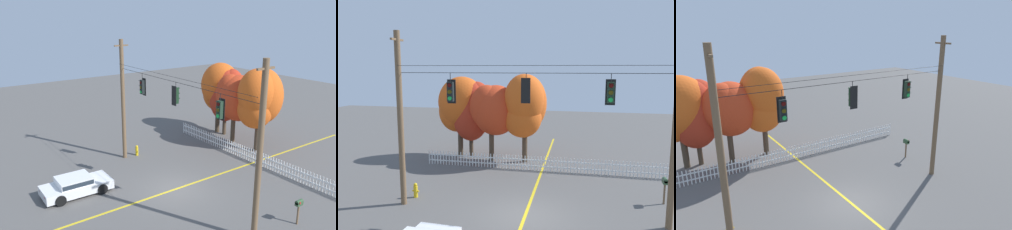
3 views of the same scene
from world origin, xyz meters
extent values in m
plane|color=#565451|center=(0.00, 0.00, 0.00)|extent=(80.00, 80.00, 0.00)
cube|color=gold|center=(0.00, 0.00, 0.00)|extent=(0.16, 36.00, 0.01)
cylinder|color=brown|center=(-6.44, 0.00, 4.45)|extent=(0.30, 0.30, 8.91)
cylinder|color=brown|center=(6.44, 0.00, 4.45)|extent=(0.30, 0.30, 8.91)
cube|color=brown|center=(-6.44, 0.00, 8.46)|extent=(0.10, 1.10, 0.10)
cube|color=brown|center=(6.44, 0.00, 8.46)|extent=(0.10, 1.10, 0.10)
cylinder|color=black|center=(0.00, 0.00, 6.85)|extent=(12.69, 0.02, 0.02)
cylinder|color=black|center=(0.00, -0.25, 7.19)|extent=(12.69, 0.02, 0.02)
cylinder|color=black|center=(-3.71, 0.00, 6.63)|extent=(0.03, 0.03, 0.43)
cube|color=black|center=(-3.71, 0.13, 5.94)|extent=(0.43, 0.02, 1.17)
cube|color=black|center=(-3.71, 0.00, 5.94)|extent=(0.30, 0.24, 0.94)
cylinder|color=#410706|center=(-3.71, -0.14, 6.26)|extent=(0.20, 0.03, 0.20)
cube|color=black|center=(-3.71, -0.18, 6.37)|extent=(0.22, 0.12, 0.06)
cylinder|color=#463B09|center=(-3.71, -0.14, 5.94)|extent=(0.20, 0.03, 0.20)
cube|color=black|center=(-3.71, -0.18, 6.06)|extent=(0.22, 0.12, 0.06)
cylinder|color=green|center=(-3.71, -0.14, 5.63)|extent=(0.20, 0.03, 0.20)
cube|color=black|center=(-3.71, -0.18, 5.74)|extent=(0.22, 0.12, 0.06)
cylinder|color=black|center=(-0.01, 0.00, 6.68)|extent=(0.03, 0.03, 0.33)
cube|color=black|center=(-0.01, -0.13, 6.05)|extent=(0.43, 0.02, 1.16)
cube|color=black|center=(-0.01, 0.00, 6.05)|extent=(0.30, 0.24, 0.94)
cylinder|color=#410706|center=(-0.01, 0.14, 6.36)|extent=(0.20, 0.03, 0.20)
cube|color=black|center=(-0.01, 0.18, 6.48)|extent=(0.22, 0.12, 0.06)
cylinder|color=#463B09|center=(-0.01, 0.14, 6.05)|extent=(0.20, 0.03, 0.20)
cube|color=black|center=(-0.01, 0.18, 6.17)|extent=(0.22, 0.12, 0.06)
cylinder|color=green|center=(-0.01, 0.14, 5.74)|extent=(0.20, 0.03, 0.20)
cube|color=black|center=(-0.01, 0.18, 5.85)|extent=(0.22, 0.12, 0.06)
cylinder|color=black|center=(3.72, 0.00, 6.66)|extent=(0.03, 0.03, 0.37)
cube|color=black|center=(3.72, 0.13, 6.02)|extent=(0.43, 0.02, 1.14)
cube|color=#1E3323|center=(3.72, 0.00, 6.02)|extent=(0.30, 0.24, 0.92)
cylinder|color=#410706|center=(3.72, -0.14, 6.32)|extent=(0.20, 0.03, 0.20)
cube|color=#1E3323|center=(3.72, -0.18, 6.44)|extent=(0.22, 0.12, 0.06)
cylinder|color=#463B09|center=(3.72, -0.14, 6.02)|extent=(0.20, 0.03, 0.20)
cube|color=#1E3323|center=(3.72, -0.18, 6.13)|extent=(0.22, 0.12, 0.06)
cylinder|color=green|center=(3.72, -0.14, 5.71)|extent=(0.20, 0.03, 0.20)
cube|color=#1E3323|center=(3.72, -0.18, 5.83)|extent=(0.22, 0.12, 0.06)
cube|color=white|center=(-7.70, 7.21, 0.50)|extent=(0.06, 0.04, 1.01)
cube|color=white|center=(-7.48, 7.21, 0.50)|extent=(0.06, 0.04, 1.01)
cube|color=white|center=(-7.25, 7.21, 0.50)|extent=(0.06, 0.04, 1.01)
cube|color=white|center=(-7.03, 7.21, 0.50)|extent=(0.06, 0.04, 1.01)
cube|color=white|center=(-6.80, 7.21, 0.50)|extent=(0.06, 0.04, 1.01)
cube|color=white|center=(-6.58, 7.21, 0.50)|extent=(0.06, 0.04, 1.01)
cube|color=white|center=(-6.35, 7.21, 0.50)|extent=(0.06, 0.04, 1.01)
cube|color=white|center=(-6.13, 7.21, 0.50)|extent=(0.06, 0.04, 1.01)
cube|color=white|center=(-5.90, 7.21, 0.50)|extent=(0.06, 0.04, 1.01)
cube|color=white|center=(-5.68, 7.21, 0.50)|extent=(0.06, 0.04, 1.01)
cube|color=white|center=(-5.45, 7.21, 0.50)|extent=(0.06, 0.04, 1.01)
cube|color=white|center=(-5.23, 7.21, 0.50)|extent=(0.06, 0.04, 1.01)
cube|color=white|center=(-5.00, 7.21, 0.50)|extent=(0.06, 0.04, 1.01)
cube|color=white|center=(-4.78, 7.21, 0.50)|extent=(0.06, 0.04, 1.01)
cube|color=white|center=(-4.56, 7.21, 0.50)|extent=(0.06, 0.04, 1.01)
cube|color=white|center=(-4.33, 7.21, 0.50)|extent=(0.06, 0.04, 1.01)
cube|color=white|center=(-4.11, 7.21, 0.50)|extent=(0.06, 0.04, 1.01)
cube|color=white|center=(-3.88, 7.21, 0.50)|extent=(0.06, 0.04, 1.01)
cube|color=white|center=(-3.66, 7.21, 0.50)|extent=(0.06, 0.04, 1.01)
cube|color=white|center=(-3.43, 7.21, 0.50)|extent=(0.06, 0.04, 1.01)
cube|color=white|center=(-3.21, 7.21, 0.50)|extent=(0.06, 0.04, 1.01)
cube|color=white|center=(-2.98, 7.21, 0.50)|extent=(0.06, 0.04, 1.01)
cube|color=white|center=(-2.76, 7.21, 0.50)|extent=(0.06, 0.04, 1.01)
cube|color=white|center=(-2.53, 7.21, 0.50)|extent=(0.06, 0.04, 1.01)
cube|color=white|center=(-2.31, 7.21, 0.50)|extent=(0.06, 0.04, 1.01)
cube|color=white|center=(-2.08, 7.21, 0.50)|extent=(0.06, 0.04, 1.01)
cube|color=white|center=(-1.86, 7.21, 0.50)|extent=(0.06, 0.04, 1.01)
cube|color=white|center=(-1.63, 7.21, 0.50)|extent=(0.06, 0.04, 1.01)
cube|color=white|center=(-1.41, 7.21, 0.50)|extent=(0.06, 0.04, 1.01)
cube|color=white|center=(-1.18, 7.21, 0.50)|extent=(0.06, 0.04, 1.01)
cube|color=white|center=(-0.96, 7.21, 0.50)|extent=(0.06, 0.04, 1.01)
cube|color=white|center=(-0.73, 7.21, 0.50)|extent=(0.06, 0.04, 1.01)
cube|color=white|center=(-0.51, 7.21, 0.50)|extent=(0.06, 0.04, 1.01)
cube|color=white|center=(-0.28, 7.21, 0.50)|extent=(0.06, 0.04, 1.01)
cube|color=white|center=(-0.06, 7.21, 0.50)|extent=(0.06, 0.04, 1.01)
cube|color=white|center=(0.17, 7.21, 0.50)|extent=(0.06, 0.04, 1.01)
cube|color=white|center=(0.39, 7.21, 0.50)|extent=(0.06, 0.04, 1.01)
cube|color=white|center=(0.62, 7.21, 0.50)|extent=(0.06, 0.04, 1.01)
cube|color=white|center=(0.84, 7.21, 0.50)|extent=(0.06, 0.04, 1.01)
cube|color=white|center=(1.07, 7.21, 0.50)|extent=(0.06, 0.04, 1.01)
cube|color=white|center=(1.29, 7.21, 0.50)|extent=(0.06, 0.04, 1.01)
cube|color=white|center=(1.52, 7.21, 0.50)|extent=(0.06, 0.04, 1.01)
cube|color=white|center=(1.74, 7.21, 0.50)|extent=(0.06, 0.04, 1.01)
cube|color=white|center=(1.97, 7.21, 0.50)|extent=(0.06, 0.04, 1.01)
cube|color=white|center=(2.19, 7.21, 0.50)|extent=(0.06, 0.04, 1.01)
cube|color=white|center=(2.41, 7.21, 0.50)|extent=(0.06, 0.04, 1.01)
cube|color=white|center=(2.64, 7.21, 0.50)|extent=(0.06, 0.04, 1.01)
cube|color=white|center=(2.86, 7.21, 0.50)|extent=(0.06, 0.04, 1.01)
cube|color=white|center=(3.09, 7.21, 0.50)|extent=(0.06, 0.04, 1.01)
cube|color=white|center=(3.31, 7.21, 0.50)|extent=(0.06, 0.04, 1.01)
cube|color=white|center=(3.54, 7.21, 0.50)|extent=(0.06, 0.04, 1.01)
cube|color=white|center=(3.76, 7.21, 0.50)|extent=(0.06, 0.04, 1.01)
cube|color=white|center=(3.99, 7.21, 0.50)|extent=(0.06, 0.04, 1.01)
cube|color=white|center=(4.21, 7.21, 0.50)|extent=(0.06, 0.04, 1.01)
cube|color=white|center=(4.44, 7.21, 0.50)|extent=(0.06, 0.04, 1.01)
cube|color=white|center=(4.66, 7.21, 0.50)|extent=(0.06, 0.04, 1.01)
cube|color=white|center=(4.89, 7.21, 0.50)|extent=(0.06, 0.04, 1.01)
cube|color=white|center=(5.11, 7.21, 0.50)|extent=(0.06, 0.04, 1.01)
cube|color=white|center=(5.34, 7.21, 0.50)|extent=(0.06, 0.04, 1.01)
cube|color=white|center=(5.56, 7.21, 0.50)|extent=(0.06, 0.04, 1.01)
cube|color=white|center=(5.79, 7.21, 0.50)|extent=(0.06, 0.04, 1.01)
cube|color=white|center=(6.01, 7.21, 0.50)|extent=(0.06, 0.04, 1.01)
cube|color=white|center=(6.24, 7.21, 0.50)|extent=(0.06, 0.04, 1.01)
cube|color=white|center=(6.46, 7.21, 0.50)|extent=(0.06, 0.04, 1.01)
cube|color=white|center=(6.69, 7.21, 0.50)|extent=(0.06, 0.04, 1.01)
cube|color=white|center=(6.91, 7.21, 0.50)|extent=(0.06, 0.04, 1.01)
cube|color=white|center=(7.14, 7.21, 0.50)|extent=(0.06, 0.04, 1.01)
cube|color=white|center=(7.36, 7.21, 0.50)|extent=(0.06, 0.04, 1.01)
cube|color=white|center=(7.59, 7.21, 0.50)|extent=(0.06, 0.04, 1.01)
cube|color=white|center=(7.81, 7.21, 0.50)|extent=(0.06, 0.04, 1.01)
cube|color=white|center=(8.04, 7.21, 0.50)|extent=(0.06, 0.04, 1.01)
cube|color=white|center=(8.26, 7.21, 0.50)|extent=(0.06, 0.04, 1.01)
cube|color=white|center=(8.49, 7.21, 0.50)|extent=(0.06, 0.04, 1.01)
cube|color=white|center=(8.71, 7.21, 0.50)|extent=(0.06, 0.04, 1.01)
cube|color=white|center=(8.94, 7.21, 0.50)|extent=(0.06, 0.04, 1.01)
cube|color=white|center=(9.16, 7.21, 0.50)|extent=(0.06, 0.04, 1.01)
cube|color=white|center=(0.39, 7.24, 0.30)|extent=(17.54, 0.03, 0.08)
cube|color=white|center=(0.39, 7.24, 0.73)|extent=(17.54, 0.03, 0.08)
cylinder|color=#473828|center=(-6.92, 10.00, 1.37)|extent=(0.41, 0.41, 2.73)
ellipsoid|color=#DB5619|center=(-6.76, 10.05, 4.35)|extent=(3.84, 3.13, 4.08)
cylinder|color=#473828|center=(-6.01, 10.00, 1.10)|extent=(0.33, 0.33, 2.20)
ellipsoid|color=#B22D19|center=(-6.01, 9.93, 3.65)|extent=(3.13, 2.66, 4.75)
ellipsoid|color=#B22D19|center=(-5.57, 10.21, 3.93)|extent=(2.64, 2.30, 4.15)
cylinder|color=#473828|center=(-4.09, 9.11, 1.44)|extent=(0.37, 0.37, 2.87)
ellipsoid|color=red|center=(-3.78, 9.28, 3.88)|extent=(3.53, 3.40, 3.83)
ellipsoid|color=red|center=(-4.40, 8.96, 4.17)|extent=(2.63, 2.30, 3.28)
cylinder|color=#473828|center=(-1.52, 9.20, 1.36)|extent=(0.40, 0.40, 2.73)
ellipsoid|color=#DB5619|center=(-1.67, 8.91, 3.44)|extent=(2.86, 2.53, 3.00)
ellipsoid|color=#DB5619|center=(-1.53, 9.58, 4.44)|extent=(3.15, 3.04, 4.34)
ellipsoid|color=#DB5619|center=(-1.56, 8.88, 4.74)|extent=(2.93, 2.88, 3.80)
cylinder|color=gold|center=(-6.27, 0.96, 0.33)|extent=(0.22, 0.22, 0.65)
sphere|color=gold|center=(-6.27, 0.96, 0.72)|extent=(0.20, 0.20, 0.20)
cylinder|color=gold|center=(-6.42, 0.96, 0.36)|extent=(0.08, 0.08, 0.08)
cylinder|color=gold|center=(-6.12, 0.96, 0.36)|extent=(0.08, 0.08, 0.08)
cube|color=brown|center=(6.88, 2.88, 0.55)|extent=(0.08, 0.08, 1.10)
cube|color=#2D4C2D|center=(6.88, 2.88, 1.21)|extent=(0.22, 0.44, 0.20)
cylinder|color=#2D4C2D|center=(6.88, 2.88, 1.31)|extent=(0.22, 0.44, 0.22)
cube|color=red|center=(7.01, 2.78, 1.32)|extent=(0.02, 0.08, 0.12)
camera|label=1|loc=(16.88, -12.66, 10.91)|focal=39.59mm
camera|label=2|loc=(2.39, -15.28, 7.10)|focal=35.92mm
camera|label=3|loc=(-8.62, -12.25, 9.56)|focal=33.05mm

